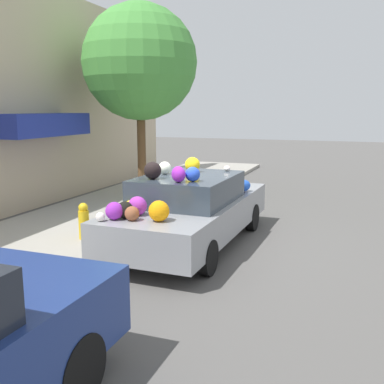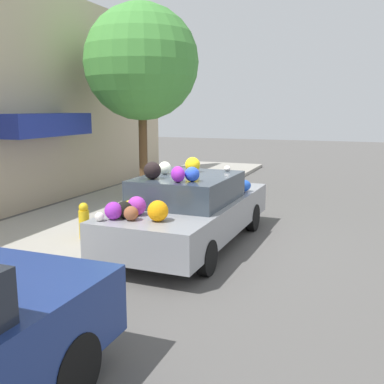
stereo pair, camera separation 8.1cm
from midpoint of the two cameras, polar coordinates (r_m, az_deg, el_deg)
name	(u,v)px [view 2 (the right image)]	position (r m, az deg, el deg)	size (l,w,h in m)	color
ground_plane	(186,244)	(8.73, -0.46, -6.57)	(60.00, 60.00, 0.00)	#565451
sidewalk_curb	(69,227)	(9.98, -15.09, -4.38)	(24.00, 3.20, 0.12)	#9E998E
street_tree	(141,63)	(12.91, -6.25, 15.99)	(3.16, 3.16, 5.28)	brown
fire_hydrant	(84,221)	(8.78, -13.29, -3.59)	(0.20, 0.20, 0.70)	gold
art_car	(190,208)	(8.45, 0.07, -2.10)	(4.60, 1.89, 1.66)	gray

